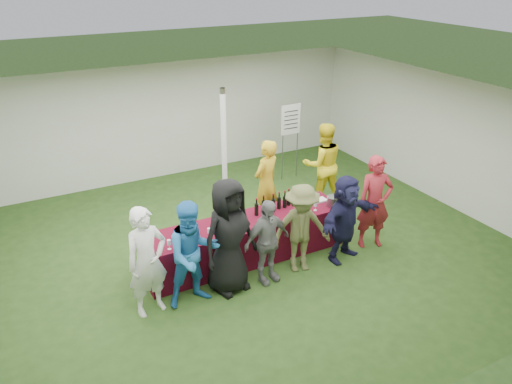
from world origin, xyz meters
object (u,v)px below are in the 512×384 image
customer_3 (267,242)px  customer_0 (147,262)px  customer_1 (193,254)px  serving_table (246,240)px  customer_6 (375,202)px  dump_bucket (333,201)px  customer_2 (229,237)px  customer_5 (345,218)px  customer_4 (301,229)px  wine_list_sign (291,125)px  staff_pourer (266,183)px  staff_back (323,164)px

customer_3 → customer_0: bearing=168.6°
customer_1 → customer_3: (1.23, -0.02, -0.12)m
serving_table → customer_1: bearing=-149.6°
customer_6 → customer_0: bearing=-163.1°
dump_bucket → customer_2: (-2.27, -0.43, 0.11)m
customer_1 → customer_5: bearing=0.1°
serving_table → customer_6: (2.25, -0.65, 0.49)m
dump_bucket → customer_1: size_ratio=0.14×
customer_0 → customer_4: customer_0 is taller
customer_3 → customer_6: bearing=-5.5°
customer_1 → customer_4: bearing=1.0°
serving_table → customer_6: size_ratio=2.07×
dump_bucket → customer_3: (-1.65, -0.52, -0.11)m
wine_list_sign → staff_pourer: size_ratio=1.03×
customer_6 → customer_2: bearing=-162.6°
customer_5 → customer_6: customer_6 is taller
customer_4 → wine_list_sign: bearing=74.1°
staff_back → customer_3: 3.14m
serving_table → customer_5: customer_5 is taller
customer_4 → customer_5: bearing=9.8°
staff_back → dump_bucket: bearing=76.6°
customer_0 → customer_1: bearing=-20.0°
dump_bucket → wine_list_sign: 3.08m
dump_bucket → wine_list_sign: (0.87, 2.92, 0.48)m
customer_2 → customer_3: bearing=-20.9°
customer_5 → dump_bucket: bearing=59.9°
dump_bucket → customer_5: bearing=-103.9°
serving_table → customer_0: 2.05m
staff_back → serving_table: bearing=41.7°
serving_table → dump_bucket: bearing=-7.6°
customer_5 → customer_6: size_ratio=0.90×
wine_list_sign → customer_6: (-0.28, -3.35, -0.45)m
staff_back → customer_3: staff_back is taller
customer_5 → customer_2: bearing=160.7°
staff_pourer → staff_back: staff_back is taller
serving_table → staff_pourer: staff_pourer is taller
staff_back → customer_5: (-0.91, -2.00, -0.11)m
customer_3 → customer_5: (1.51, -0.03, 0.06)m
dump_bucket → customer_4: customer_4 is taller
customer_4 → customer_6: 1.59m
customer_0 → dump_bucket: bearing=-5.0°
wine_list_sign → customer_3: bearing=-126.2°
staff_back → customer_0: size_ratio=1.04×
dump_bucket → customer_4: (-1.00, -0.50, -0.06)m
serving_table → staff_pourer: bearing=46.2°
dump_bucket → customer_0: 3.57m
wine_list_sign → customer_4: 3.93m
dump_bucket → staff_pourer: staff_pourer is taller
serving_table → dump_bucket: (1.66, -0.22, 0.46)m
staff_pourer → customer_0: size_ratio=1.01×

